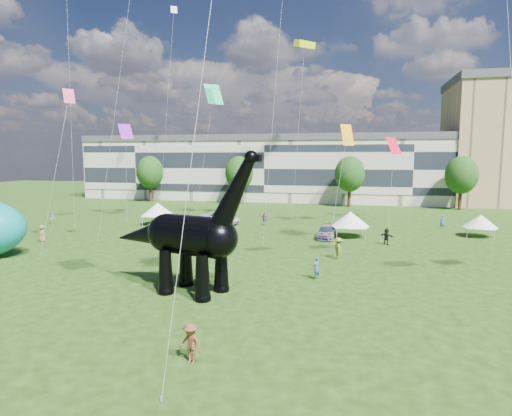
# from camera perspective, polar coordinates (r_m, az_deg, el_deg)

# --- Properties ---
(ground) EXTENTS (220.00, 220.00, 0.00)m
(ground) POSITION_cam_1_polar(r_m,az_deg,el_deg) (26.61, -7.69, -12.72)
(ground) COLOR #16330C
(ground) RESTS_ON ground
(terrace_row) EXTENTS (78.00, 11.00, 12.00)m
(terrace_row) POSITION_cam_1_polar(r_m,az_deg,el_deg) (87.11, 1.86, 5.03)
(terrace_row) COLOR beige
(terrace_row) RESTS_ON ground
(tree_far_left) EXTENTS (5.20, 5.20, 9.44)m
(tree_far_left) POSITION_cam_1_polar(r_m,az_deg,el_deg) (85.82, -13.98, 4.99)
(tree_far_left) COLOR #382314
(tree_far_left) RESTS_ON ground
(tree_mid_left) EXTENTS (5.20, 5.20, 9.44)m
(tree_mid_left) POSITION_cam_1_polar(r_m,az_deg,el_deg) (79.27, -2.27, 5.05)
(tree_mid_left) COLOR #382314
(tree_mid_left) RESTS_ON ground
(tree_mid_right) EXTENTS (5.20, 5.20, 9.44)m
(tree_mid_right) POSITION_cam_1_polar(r_m,az_deg,el_deg) (76.44, 12.40, 4.82)
(tree_mid_right) COLOR #382314
(tree_mid_right) RESTS_ON ground
(tree_far_right) EXTENTS (5.20, 5.20, 9.44)m
(tree_far_right) POSITION_cam_1_polar(r_m,az_deg,el_deg) (78.29, 25.72, 4.34)
(tree_far_right) COLOR #382314
(tree_far_right) RESTS_ON ground
(dinosaur_sculpture) EXTENTS (11.74, 4.79, 9.62)m
(dinosaur_sculpture) POSITION_cam_1_polar(r_m,az_deg,el_deg) (28.40, -9.23, -3.89)
(dinosaur_sculpture) COLOR black
(dinosaur_sculpture) RESTS_ON ground
(car_silver) EXTENTS (2.22, 4.50, 1.47)m
(car_silver) POSITION_cam_1_polar(r_m,az_deg,el_deg) (49.66, -13.54, -2.74)
(car_silver) COLOR #A6A7AB
(car_silver) RESTS_ON ground
(car_grey) EXTENTS (4.84, 1.80, 1.58)m
(car_grey) POSITION_cam_1_polar(r_m,az_deg,el_deg) (48.73, -10.13, -2.77)
(car_grey) COLOR slate
(car_grey) RESTS_ON ground
(car_white) EXTENTS (6.23, 4.64, 1.57)m
(car_white) POSITION_cam_1_polar(r_m,az_deg,el_deg) (56.68, -4.81, -1.33)
(car_white) COLOR silver
(car_white) RESTS_ON ground
(car_dark) EXTENTS (1.85, 4.55, 1.32)m
(car_dark) POSITION_cam_1_polar(r_m,az_deg,el_deg) (47.39, 9.36, -3.19)
(car_dark) COLOR #595960
(car_dark) RESTS_ON ground
(gazebo_near) EXTENTS (4.40, 4.40, 2.87)m
(gazebo_near) POSITION_cam_1_polar(r_m,az_deg,el_deg) (48.22, 12.48, -1.46)
(gazebo_near) COLOR white
(gazebo_near) RESTS_ON ground
(gazebo_far) EXTENTS (4.22, 4.22, 2.49)m
(gazebo_far) POSITION_cam_1_polar(r_m,az_deg,el_deg) (53.42, 27.76, -1.57)
(gazebo_far) COLOR white
(gazebo_far) RESTS_ON ground
(gazebo_left) EXTENTS (4.56, 4.56, 2.90)m
(gazebo_left) POSITION_cam_1_polar(r_m,az_deg,el_deg) (57.06, -12.96, -0.16)
(gazebo_left) COLOR white
(gazebo_left) RESTS_ON ground
(visitors) EXTENTS (49.97, 40.14, 1.89)m
(visitors) POSITION_cam_1_polar(r_m,az_deg,el_deg) (40.50, -3.42, -4.51)
(visitors) COLOR maroon
(visitors) RESTS_ON ground
(kites) EXTENTS (56.56, 54.53, 30.45)m
(kites) POSITION_cam_1_polar(r_m,az_deg,el_deg) (54.82, 1.42, 25.29)
(kites) COLOR red
(kites) RESTS_ON ground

